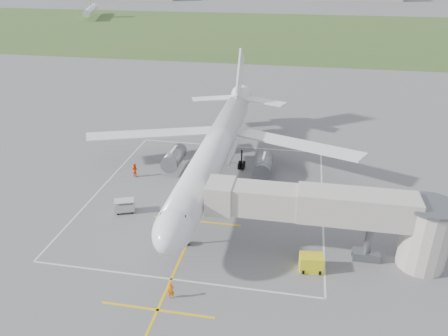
% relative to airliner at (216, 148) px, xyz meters
% --- Properties ---
extents(ground, '(700.00, 700.00, 0.00)m').
position_rel_airliner_xyz_m(ground, '(0.00, -0.75, -4.39)').
color(ground, '#5F5E61').
rests_on(ground, ground).
extents(grass_strip, '(700.00, 120.00, 0.02)m').
position_rel_airliner_xyz_m(grass_strip, '(0.00, 129.25, -4.38)').
color(grass_strip, '#3B5A27').
rests_on(grass_strip, ground).
extents(apron_markings, '(28.20, 60.00, 0.01)m').
position_rel_airliner_xyz_m(apron_markings, '(0.00, -6.57, -4.38)').
color(apron_markings, yellow).
rests_on(apron_markings, ground).
extents(airliner, '(38.93, 46.75, 13.52)m').
position_rel_airliner_xyz_m(airliner, '(0.00, 0.00, 0.00)').
color(airliner, white).
rests_on(airliner, ground).
extents(jet_bridge, '(23.40, 5.00, 7.20)m').
position_rel_airliner_xyz_m(jet_bridge, '(15.72, -14.25, 0.35)').
color(jet_bridge, '#B0A89F').
rests_on(jet_bridge, ground).
extents(gpu_unit, '(2.36, 1.78, 1.66)m').
position_rel_airliner_xyz_m(gpu_unit, '(12.69, -17.01, -3.57)').
color(gpu_unit, yellow).
rests_on(gpu_unit, ground).
extents(baggage_cart, '(2.57, 2.05, 1.56)m').
position_rel_airliner_xyz_m(baggage_cart, '(-8.75, -10.35, -3.60)').
color(baggage_cart, '#B8B8B8').
rests_on(baggage_cart, ground).
extents(ramp_worker_nose, '(0.69, 0.58, 1.61)m').
position_rel_airliner_xyz_m(ramp_worker_nose, '(0.72, -23.10, -3.59)').
color(ramp_worker_nose, orange).
rests_on(ramp_worker_nose, ground).
extents(ramp_worker_wing, '(1.07, 0.94, 1.84)m').
position_rel_airliner_xyz_m(ramp_worker_wing, '(-10.93, -1.35, -3.47)').
color(ramp_worker_wing, '#F33E07').
rests_on(ramp_worker_wing, ground).
extents(distant_aircraft, '(207.84, 43.76, 8.85)m').
position_rel_airliner_xyz_m(distant_aircraft, '(-0.03, 165.22, -0.80)').
color(distant_aircraft, white).
rests_on(distant_aircraft, ground).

